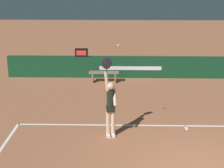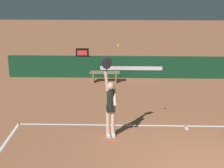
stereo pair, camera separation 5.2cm
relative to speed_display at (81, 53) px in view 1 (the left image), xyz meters
name	(u,v)px [view 1 (the left image)]	position (x,y,z in m)	size (l,w,h in m)	color
back_wall	(165,67)	(3.82, 0.00, -0.67)	(14.49, 0.27, 0.98)	#123E24
speed_display	(81,53)	(0.00, 0.00, 0.00)	(0.58, 0.19, 0.36)	black
tennis_player	(110,105)	(1.50, -6.12, -0.18)	(0.44, 0.39, 2.38)	beige
tennis_ball	(119,46)	(1.72, -6.07, 1.52)	(0.07, 0.07, 0.07)	yellow
courtside_bench_near	(104,74)	(1.06, -0.82, -0.80)	(1.30, 0.36, 0.48)	#8A6B4E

